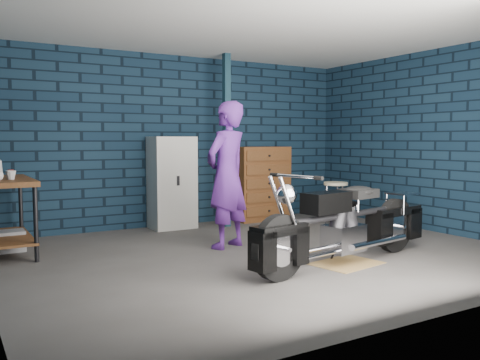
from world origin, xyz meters
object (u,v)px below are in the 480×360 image
at_px(locker, 172,183).
at_px(shop_stool, 335,204).
at_px(motorcycle, 347,218).
at_px(storage_bin, 7,241).
at_px(workbench, 5,216).
at_px(tool_chest, 261,183).
at_px(person, 227,175).

distance_m(locker, shop_stool, 2.61).
height_order(motorcycle, storage_bin, motorcycle).
height_order(workbench, tool_chest, tool_chest).
bearing_deg(workbench, shop_stool, -5.23).
relative_size(motorcycle, person, 1.26).
height_order(motorcycle, tool_chest, tool_chest).
relative_size(workbench, person, 0.76).
bearing_deg(locker, workbench, -165.12).
bearing_deg(motorcycle, workbench, 132.56).
relative_size(motorcycle, tool_chest, 1.87).
bearing_deg(shop_stool, person, -165.77).
bearing_deg(motorcycle, shop_stool, 41.74).
height_order(workbench, person, person).
height_order(storage_bin, locker, locker).
relative_size(motorcycle, shop_stool, 3.36).
bearing_deg(person, storage_bin, -48.77).
xyz_separation_m(workbench, shop_stool, (4.77, -0.44, -0.11)).
distance_m(locker, tool_chest, 1.62).
bearing_deg(shop_stool, workbench, 174.77).
xyz_separation_m(workbench, locker, (2.42, 0.64, 0.25)).
distance_m(workbench, locker, 2.52).
xyz_separation_m(locker, shop_stool, (2.35, -1.08, -0.36)).
distance_m(person, storage_bin, 2.82).
height_order(motorcycle, shop_stool, motorcycle).
bearing_deg(storage_bin, person, -25.26).
height_order(workbench, storage_bin, workbench).
relative_size(person, locker, 1.31).
distance_m(motorcycle, tool_chest, 3.20).
xyz_separation_m(workbench, tool_chest, (4.05, 0.64, 0.17)).
height_order(person, shop_stool, person).
bearing_deg(workbench, storage_bin, 81.46).
bearing_deg(tool_chest, person, -133.44).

